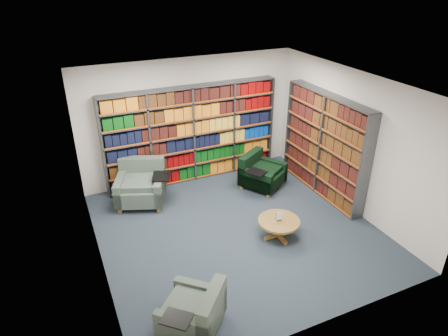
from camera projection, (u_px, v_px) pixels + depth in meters
name	position (u px, v px, depth m)	size (l,w,h in m)	color
room_shell	(238.00, 164.00, 7.01)	(5.02, 5.02, 2.82)	#191E2F
bookshelf_back	(192.00, 134.00, 9.04)	(4.00, 0.28, 2.20)	#47494F
bookshelf_right	(324.00, 145.00, 8.49)	(0.28, 2.50, 2.20)	#47494F
chair_teal_left	(142.00, 185.00, 8.47)	(1.29, 1.25, 0.87)	#062B37
chair_green_right	(259.00, 173.00, 9.05)	(1.15, 1.15, 0.76)	black
chair_teal_front	(197.00, 313.00, 5.45)	(1.09, 1.09, 0.70)	#062B37
coffee_table	(279.00, 224.00, 7.32)	(0.77, 0.77, 0.54)	olive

